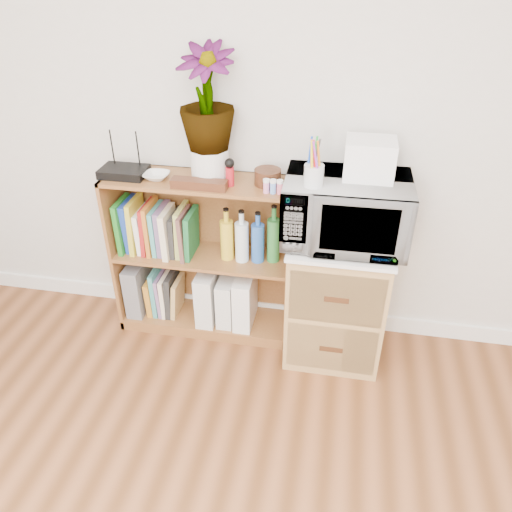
# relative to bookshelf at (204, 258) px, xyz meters

# --- Properties ---
(skirting_board) EXTENTS (4.00, 0.02, 0.10)m
(skirting_board) POSITION_rel_bookshelf_xyz_m (0.35, 0.14, -0.42)
(skirting_board) COLOR white
(skirting_board) RESTS_ON ground
(bookshelf) EXTENTS (1.00, 0.30, 0.95)m
(bookshelf) POSITION_rel_bookshelf_xyz_m (0.00, 0.00, 0.00)
(bookshelf) COLOR brown
(bookshelf) RESTS_ON ground
(wicker_unit) EXTENTS (0.50, 0.45, 0.70)m
(wicker_unit) POSITION_rel_bookshelf_xyz_m (0.75, -0.08, -0.12)
(wicker_unit) COLOR #9E7542
(wicker_unit) RESTS_ON ground
(microwave) EXTENTS (0.60, 0.41, 0.33)m
(microwave) POSITION_rel_bookshelf_xyz_m (0.75, -0.08, 0.41)
(microwave) COLOR silver
(microwave) RESTS_ON wicker_unit
(pen_cup) EXTENTS (0.09, 0.09, 0.10)m
(pen_cup) POSITION_rel_bookshelf_xyz_m (0.59, -0.18, 0.62)
(pen_cup) COLOR silver
(pen_cup) RESTS_ON microwave
(small_appliance) EXTENTS (0.23, 0.19, 0.18)m
(small_appliance) POSITION_rel_bookshelf_xyz_m (0.83, -0.04, 0.66)
(small_appliance) COLOR white
(small_appliance) RESTS_ON microwave
(router) EXTENTS (0.24, 0.16, 0.04)m
(router) POSITION_rel_bookshelf_xyz_m (-0.39, -0.02, 0.50)
(router) COLOR black
(router) RESTS_ON bookshelf
(white_bowl) EXTENTS (0.13, 0.13, 0.03)m
(white_bowl) POSITION_rel_bookshelf_xyz_m (-0.21, -0.03, 0.49)
(white_bowl) COLOR silver
(white_bowl) RESTS_ON bookshelf
(plant_pot) EXTENTS (0.19, 0.19, 0.16)m
(plant_pot) POSITION_rel_bookshelf_xyz_m (0.06, 0.02, 0.56)
(plant_pot) COLOR silver
(plant_pot) RESTS_ON bookshelf
(potted_plant) EXTENTS (0.28, 0.28, 0.49)m
(potted_plant) POSITION_rel_bookshelf_xyz_m (0.06, 0.02, 0.88)
(potted_plant) COLOR #327B31
(potted_plant) RESTS_ON plant_pot
(trinket_box) EXTENTS (0.28, 0.07, 0.04)m
(trinket_box) POSITION_rel_bookshelf_xyz_m (0.03, -0.10, 0.50)
(trinket_box) COLOR #3C1C10
(trinket_box) RESTS_ON bookshelf
(kokeshi_doll) EXTENTS (0.04, 0.04, 0.10)m
(kokeshi_doll) POSITION_rel_bookshelf_xyz_m (0.17, -0.04, 0.52)
(kokeshi_doll) COLOR #AC151F
(kokeshi_doll) RESTS_ON bookshelf
(wooden_bowl) EXTENTS (0.13, 0.13, 0.08)m
(wooden_bowl) POSITION_rel_bookshelf_xyz_m (0.36, 0.01, 0.51)
(wooden_bowl) COLOR #341C0E
(wooden_bowl) RESTS_ON bookshelf
(paint_jars) EXTENTS (0.10, 0.04, 0.05)m
(paint_jars) POSITION_rel_bookshelf_xyz_m (0.40, -0.09, 0.50)
(paint_jars) COLOR #D07399
(paint_jars) RESTS_ON bookshelf
(file_box) EXTENTS (0.10, 0.26, 0.32)m
(file_box) POSITION_rel_bookshelf_xyz_m (-0.42, 0.00, -0.25)
(file_box) COLOR slate
(file_box) RESTS_ON bookshelf
(magazine_holder_left) EXTENTS (0.10, 0.26, 0.33)m
(magazine_holder_left) POSITION_rel_bookshelf_xyz_m (0.02, -0.01, -0.24)
(magazine_holder_left) COLOR silver
(magazine_holder_left) RESTS_ON bookshelf
(magazine_holder_mid) EXTENTS (0.09, 0.23, 0.29)m
(magazine_holder_mid) POSITION_rel_bookshelf_xyz_m (0.13, -0.01, -0.26)
(magazine_holder_mid) COLOR silver
(magazine_holder_mid) RESTS_ON bookshelf
(magazine_holder_right) EXTENTS (0.10, 0.25, 0.32)m
(magazine_holder_right) POSITION_rel_bookshelf_xyz_m (0.24, -0.01, -0.25)
(magazine_holder_right) COLOR white
(magazine_holder_right) RESTS_ON bookshelf
(cookbooks) EXTENTS (0.42, 0.20, 0.31)m
(cookbooks) POSITION_rel_bookshelf_xyz_m (-0.26, 0.00, 0.16)
(cookbooks) COLOR #1F7721
(cookbooks) RESTS_ON bookshelf
(liquor_bottles) EXTENTS (0.48, 0.07, 0.32)m
(liquor_bottles) POSITION_rel_bookshelf_xyz_m (0.35, 0.00, 0.17)
(liquor_bottles) COLOR gold
(liquor_bottles) RESTS_ON bookshelf
(lower_books) EXTENTS (0.20, 0.19, 0.29)m
(lower_books) POSITION_rel_bookshelf_xyz_m (-0.26, 0.00, -0.28)
(lower_books) COLOR #BC7921
(lower_books) RESTS_ON bookshelf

